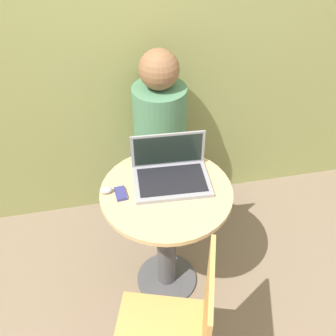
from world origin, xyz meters
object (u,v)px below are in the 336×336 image
cell_phone (121,194)px  person_seated (158,151)px  chair_empty (177,335)px  laptop (171,172)px

cell_phone → person_seated: size_ratio=0.08×
cell_phone → person_seated: bearing=64.0°
chair_empty → person_seated: bearing=83.4°
laptop → cell_phone: size_ratio=4.17×
cell_phone → chair_empty: 0.69m
person_seated → laptop: bearing=-92.8°
person_seated → chair_empty: bearing=-96.6°
cell_phone → chair_empty: (0.15, -0.60, -0.30)m
cell_phone → chair_empty: chair_empty is taller
laptop → chair_empty: (-0.11, -0.67, -0.33)m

